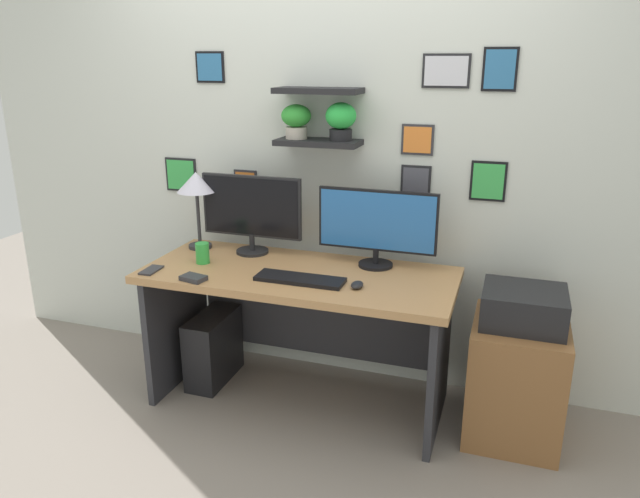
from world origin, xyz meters
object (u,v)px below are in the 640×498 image
(monitor_right, at_px, (377,225))
(drawer_cabinet, at_px, (515,379))
(cell_phone, at_px, (151,270))
(computer_tower_left, at_px, (214,348))
(water_cup, at_px, (202,253))
(desk, at_px, (302,306))
(computer_mouse, at_px, (357,285))
(keyboard, at_px, (300,279))
(scissors_tray, at_px, (193,278))
(desk_lamp, at_px, (196,187))
(printer, at_px, (524,307))
(monitor_left, at_px, (251,211))

(monitor_right, distance_m, drawer_cabinet, 1.02)
(cell_phone, bearing_deg, computer_tower_left, 57.12)
(water_cup, height_order, drawer_cabinet, water_cup)
(desk, distance_m, computer_mouse, 0.45)
(keyboard, bearing_deg, drawer_cabinet, 10.27)
(monitor_right, height_order, keyboard, monitor_right)
(scissors_tray, height_order, computer_tower_left, scissors_tray)
(desk, bearing_deg, computer_mouse, -27.13)
(cell_phone, bearing_deg, drawer_cabinet, 6.61)
(desk_lamp, bearing_deg, computer_mouse, -17.38)
(desk, distance_m, drawer_cabinet, 1.13)
(cell_phone, bearing_deg, printer, 6.61)
(monitor_left, xyz_separation_m, drawer_cabinet, (1.46, -0.15, -0.69))
(monitor_left, relative_size, water_cup, 5.26)
(cell_phone, relative_size, drawer_cabinet, 0.24)
(monitor_right, height_order, drawer_cabinet, monitor_right)
(desk, distance_m, printer, 1.11)
(desk, xyz_separation_m, monitor_right, (0.35, 0.16, 0.43))
(monitor_right, relative_size, water_cup, 5.66)
(computer_mouse, height_order, printer, computer_mouse)
(water_cup, relative_size, printer, 0.29)
(keyboard, distance_m, water_cup, 0.59)
(computer_mouse, bearing_deg, computer_tower_left, 168.69)
(printer, bearing_deg, cell_phone, -170.70)
(desk_lamp, distance_m, printer, 1.83)
(computer_mouse, bearing_deg, cell_phone, -174.09)
(monitor_left, distance_m, computer_mouse, 0.81)
(scissors_tray, bearing_deg, monitor_right, 31.92)
(computer_mouse, bearing_deg, desk, 152.87)
(water_cup, bearing_deg, printer, 3.51)
(drawer_cabinet, bearing_deg, printer, -90.00)
(desk_lamp, height_order, cell_phone, desk_lamp)
(monitor_left, bearing_deg, keyboard, -39.81)
(computer_mouse, bearing_deg, printer, 13.93)
(monitor_left, distance_m, monitor_right, 0.71)
(desk, relative_size, keyboard, 3.63)
(monitor_left, xyz_separation_m, scissors_tray, (-0.09, -0.50, -0.23))
(cell_phone, distance_m, printer, 1.85)
(keyboard, height_order, scissors_tray, scissors_tray)
(keyboard, height_order, drawer_cabinet, keyboard)
(monitor_right, distance_m, computer_tower_left, 1.20)
(desk, distance_m, scissors_tray, 0.60)
(computer_mouse, relative_size, scissors_tray, 0.75)
(monitor_right, distance_m, scissors_tray, 0.96)
(printer, bearing_deg, monitor_right, 168.62)
(scissors_tray, bearing_deg, monitor_left, 79.59)
(scissors_tray, xyz_separation_m, water_cup, (-0.08, 0.25, 0.04))
(monitor_right, xyz_separation_m, scissors_tray, (-0.80, -0.50, -0.21))
(monitor_left, distance_m, desk_lamp, 0.34)
(cell_phone, xyz_separation_m, printer, (1.82, 0.30, -0.08))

